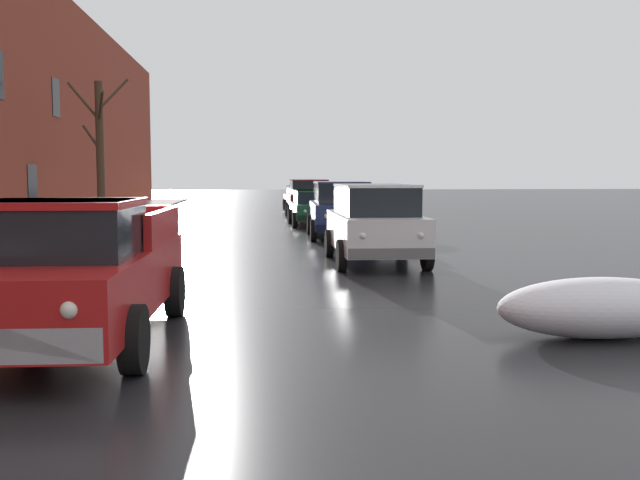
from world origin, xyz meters
TOP-DOWN VIEW (x-y plane):
  - snow_bank_along_left_kerb at (4.70, 31.39)m, footprint 2.02×1.24m
  - snow_bank_mid_block_left at (-4.64, 17.77)m, footprint 3.04×1.40m
  - snow_bank_near_corner_right at (4.49, 20.44)m, footprint 2.24×0.91m
  - snow_bank_far_right_pile at (4.77, 7.49)m, footprint 2.67×1.19m
  - bare_tree_far_down_block at (-5.46, 26.75)m, footprint 2.36×2.61m
  - pickup_truck_red_approaching_near_lane at (-1.83, 7.69)m, footprint 2.28×5.22m
  - suv_white_parked_kerbside_close at (3.08, 15.35)m, footprint 2.04×4.53m
  - suv_darkblue_parked_kerbside_mid at (3.09, 22.22)m, footprint 2.17×4.35m
  - sedan_green_parked_far_down_block at (2.70, 28.00)m, footprint 2.03×4.32m
  - suv_maroon_queued_behind_truck at (2.84, 33.46)m, footprint 2.15×4.52m
  - sedan_red_at_far_intersection at (2.97, 40.85)m, footprint 2.11×4.01m

SIDE VIEW (x-z plane):
  - snow_bank_along_left_kerb at x=4.70m, z-range -0.07..0.61m
  - snow_bank_far_right_pile at x=4.77m, z-range -0.01..0.75m
  - snow_bank_mid_block_left at x=-4.64m, z-range -0.01..0.79m
  - snow_bank_near_corner_right at x=4.49m, z-range -0.02..0.88m
  - sedan_red_at_far_intersection at x=2.97m, z-range 0.04..1.46m
  - sedan_green_parked_far_down_block at x=2.70m, z-range 0.04..1.46m
  - pickup_truck_red_approaching_near_lane at x=-1.83m, z-range 0.00..1.76m
  - suv_darkblue_parked_kerbside_mid at x=3.09m, z-range 0.08..1.90m
  - suv_white_parked_kerbside_close at x=3.08m, z-range 0.08..1.90m
  - suv_maroon_queued_behind_truck at x=2.84m, z-range 0.08..1.90m
  - bare_tree_far_down_block at x=-5.46m, z-range 0.15..5.82m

